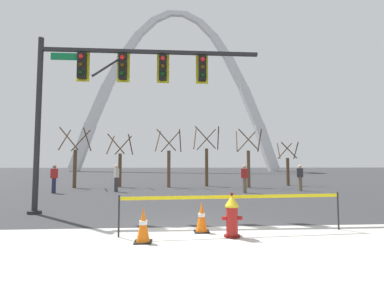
% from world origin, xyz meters
% --- Properties ---
extents(ground_plane, '(240.00, 240.00, 0.00)m').
position_xyz_m(ground_plane, '(0.00, 0.00, 0.00)').
color(ground_plane, '#333335').
extents(fire_hydrant, '(0.46, 0.48, 0.99)m').
position_xyz_m(fire_hydrant, '(0.76, -0.65, 0.47)').
color(fire_hydrant, '#5E0F0D').
rests_on(fire_hydrant, ground).
extents(caution_tape_barrier, '(5.37, 0.41, 0.94)m').
position_xyz_m(caution_tape_barrier, '(0.89, -0.33, 0.65)').
color(caution_tape_barrier, '#232326').
rests_on(caution_tape_barrier, ground).
extents(traffic_cone_by_hydrant, '(0.36, 0.36, 0.73)m').
position_xyz_m(traffic_cone_by_hydrant, '(0.12, -0.16, 0.36)').
color(traffic_cone_by_hydrant, black).
rests_on(traffic_cone_by_hydrant, ground).
extents(traffic_cone_mid_sidewalk, '(0.36, 0.36, 0.73)m').
position_xyz_m(traffic_cone_mid_sidewalk, '(-1.18, -0.96, 0.36)').
color(traffic_cone_mid_sidewalk, black).
rests_on(traffic_cone_mid_sidewalk, ground).
extents(traffic_signal_gantry, '(7.82, 0.44, 6.00)m').
position_xyz_m(traffic_signal_gantry, '(-2.77, 2.73, 4.40)').
color(traffic_signal_gantry, '#232326').
rests_on(traffic_signal_gantry, ground).
extents(monument_arch, '(47.41, 2.18, 37.90)m').
position_xyz_m(monument_arch, '(-0.00, 56.44, 16.75)').
color(monument_arch, silver).
rests_on(monument_arch, ground).
extents(tree_far_left, '(1.91, 1.92, 4.14)m').
position_xyz_m(tree_far_left, '(-7.38, 12.88, 1.84)').
color(tree_far_left, brown).
rests_on(tree_far_left, ground).
extents(tree_left_mid, '(1.74, 1.75, 3.75)m').
position_xyz_m(tree_left_mid, '(-4.41, 13.38, 1.67)').
color(tree_left_mid, brown).
rests_on(tree_left_mid, ground).
extents(tree_center_left, '(1.88, 1.89, 4.07)m').
position_xyz_m(tree_center_left, '(-0.91, 12.92, 1.81)').
color(tree_center_left, brown).
rests_on(tree_center_left, ground).
extents(tree_center_right, '(2.02, 2.03, 4.38)m').
position_xyz_m(tree_center_right, '(1.87, 13.68, 1.95)').
color(tree_center_right, brown).
rests_on(tree_center_right, ground).
extents(tree_right_mid, '(1.88, 1.89, 4.06)m').
position_xyz_m(tree_right_mid, '(4.70, 12.47, 1.81)').
color(tree_right_mid, brown).
rests_on(tree_right_mid, ground).
extents(tree_far_right, '(1.54, 1.55, 3.31)m').
position_xyz_m(tree_far_right, '(8.15, 13.94, 1.47)').
color(tree_far_right, brown).
rests_on(tree_far_right, ground).
extents(pedestrian_walking_left, '(0.38, 0.28, 1.59)m').
position_xyz_m(pedestrian_walking_left, '(-7.30, 9.36, 0.82)').
color(pedestrian_walking_left, '#232847').
rests_on(pedestrian_walking_left, ground).
extents(pedestrian_standing_center, '(0.39, 0.35, 1.59)m').
position_xyz_m(pedestrian_standing_center, '(3.48, 8.80, 0.82)').
color(pedestrian_standing_center, brown).
rests_on(pedestrian_standing_center, ground).
extents(pedestrian_walking_right, '(0.37, 0.39, 1.59)m').
position_xyz_m(pedestrian_walking_right, '(-3.96, 9.94, 0.82)').
color(pedestrian_walking_right, '#38383D').
rests_on(pedestrian_walking_right, ground).
extents(pedestrian_near_trees, '(0.39, 0.36, 1.59)m').
position_xyz_m(pedestrian_near_trees, '(7.17, 9.73, 0.82)').
color(pedestrian_near_trees, brown).
rests_on(pedestrian_near_trees, ground).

